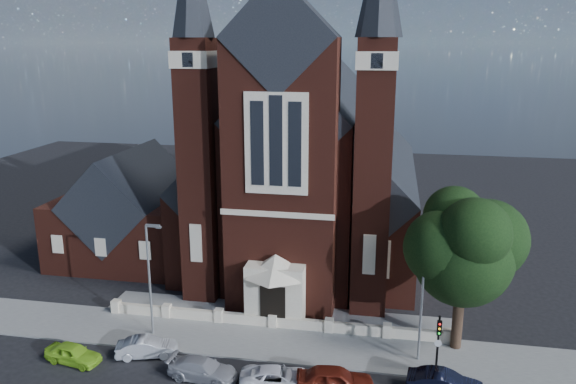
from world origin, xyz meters
name	(u,v)px	position (x,y,z in m)	size (l,w,h in m)	color
ground	(294,280)	(0.00, 15.00, 0.00)	(120.00, 120.00, 0.00)	black
pavement_strip	(267,342)	(0.00, 4.50, 0.00)	(60.00, 5.00, 0.12)	slate
forecourt_paving	(279,315)	(0.00, 8.50, 0.00)	(26.00, 3.00, 0.14)	slate
forecourt_wall	(273,328)	(0.00, 6.50, 0.00)	(24.00, 0.40, 0.90)	beige
church	(309,167)	(0.00, 22.94, 8.19)	(20.01, 34.90, 29.20)	#4C1D14
parish_hall	(132,215)	(-16.00, 18.00, 4.01)	(12.00, 12.20, 10.24)	#4C1D14
street_tree	(466,252)	(12.60, 5.71, 6.96)	(6.40, 6.60, 10.70)	black
street_lamp_left	(150,273)	(-7.91, 4.00, 4.60)	(1.16, 0.22, 8.09)	gray
street_lamp_right	(424,295)	(10.09, 4.00, 4.60)	(1.16, 0.22, 8.09)	gray
traffic_signal	(438,338)	(11.00, 2.43, 2.58)	(0.28, 0.42, 4.00)	black
car_lime_van	(73,354)	(-11.50, -0.24, 0.63)	(1.48, 3.69, 1.26)	#99DB2B
car_silver_a	(147,347)	(-7.22, 1.31, 0.64)	(1.35, 3.87, 1.28)	#A1A4A9
car_silver_b	(203,369)	(-2.84, -0.41, 0.63)	(1.75, 4.31, 1.25)	#A4A4AB
car_white_suv	(277,378)	(1.75, -0.45, 0.61)	(2.03, 4.40, 1.22)	white
car_dark_red	(335,380)	(5.12, -0.25, 0.77)	(1.82, 4.53, 1.54)	maroon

